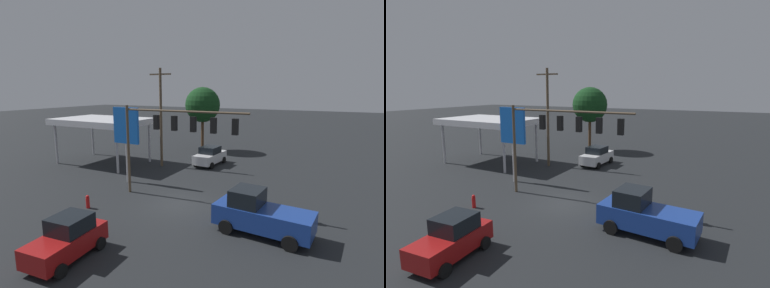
{
  "view_description": "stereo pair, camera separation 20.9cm",
  "coord_description": "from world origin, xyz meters",
  "views": [
    {
      "loc": [
        -9.61,
        16.78,
        7.71
      ],
      "look_at": [
        0.0,
        -2.0,
        3.85
      ],
      "focal_mm": 28.0,
      "sensor_mm": 36.0,
      "label": 1
    },
    {
      "loc": [
        -9.79,
        16.68,
        7.71
      ],
      "look_at": [
        0.0,
        -2.0,
        3.85
      ],
      "focal_mm": 28.0,
      "sensor_mm": 36.0,
      "label": 2
    }
  ],
  "objects": [
    {
      "name": "pickup_parked",
      "position": [
        -5.98,
        1.66,
        1.11
      ],
      "size": [
        5.34,
        2.58,
        2.4
      ],
      "rotation": [
        0.0,
        0.0,
        -0.08
      ],
      "color": "navy",
      "rests_on": "ground"
    },
    {
      "name": "fire_hydrant",
      "position": [
        5.01,
        3.29,
        0.44
      ],
      "size": [
        0.24,
        0.24,
        0.88
      ],
      "color": "red",
      "rests_on": "ground"
    },
    {
      "name": "sedan_waiting",
      "position": [
        2.47,
        -10.92,
        0.95
      ],
      "size": [
        2.27,
        4.5,
        1.93
      ],
      "rotation": [
        0.0,
        0.0,
        1.51
      ],
      "color": "silver",
      "rests_on": "ground"
    },
    {
      "name": "street_tree",
      "position": [
        6.36,
        -17.35,
        5.79
      ],
      "size": [
        4.38,
        4.38,
        8.0
      ],
      "color": "#4C331E",
      "rests_on": "ground"
    },
    {
      "name": "utility_pole",
      "position": [
        6.66,
        -8.25,
        5.16
      ],
      "size": [
        2.4,
        0.26,
        9.75
      ],
      "color": "brown",
      "rests_on": "ground"
    },
    {
      "name": "price_sign",
      "position": [
        6.31,
        -2.46,
        4.51
      ],
      "size": [
        2.42,
        0.27,
        6.27
      ],
      "color": "#B7B7BC",
      "rests_on": "ground"
    },
    {
      "name": "ground_plane",
      "position": [
        0.0,
        0.0,
        0.0
      ],
      "size": [
        200.0,
        200.0,
        0.0
      ],
      "primitive_type": "plane",
      "color": "black"
    },
    {
      "name": "traffic_signal_assembly",
      "position": [
        0.55,
        -0.51,
        5.08
      ],
      "size": [
        9.27,
        0.43,
        6.58
      ],
      "color": "brown",
      "rests_on": "ground"
    },
    {
      "name": "gas_station_canopy",
      "position": [
        12.91,
        -6.67,
        4.37
      ],
      "size": [
        9.38,
        6.36,
        4.73
      ],
      "color": "silver",
      "rests_on": "ground"
    },
    {
      "name": "hatchback_crossing",
      "position": [
        1.3,
        8.05,
        0.95
      ],
      "size": [
        2.19,
        3.92,
        1.97
      ],
      "rotation": [
        0.0,
        0.0,
        1.65
      ],
      "color": "maroon",
      "rests_on": "ground"
    }
  ]
}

